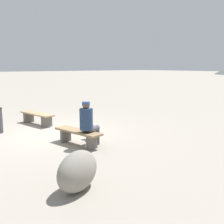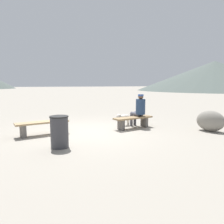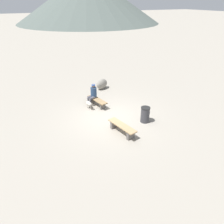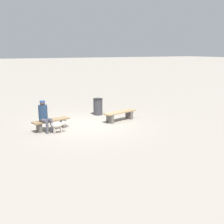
% 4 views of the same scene
% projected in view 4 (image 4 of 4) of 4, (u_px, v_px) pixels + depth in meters
% --- Properties ---
extents(ground, '(210.00, 210.00, 0.06)m').
position_uv_depth(ground, '(88.00, 125.00, 12.07)').
color(ground, gray).
extents(bench_left, '(1.73, 0.77, 0.44)m').
position_uv_depth(bench_left, '(120.00, 115.00, 12.62)').
color(bench_left, '#605B56').
rests_on(bench_left, ground).
extents(bench_right, '(1.63, 0.74, 0.43)m').
position_uv_depth(bench_right, '(51.00, 123.00, 11.19)').
color(bench_right, '#605B56').
rests_on(bench_right, ground).
extents(seated_person, '(0.48, 0.63, 1.28)m').
position_uv_depth(seated_person, '(44.00, 114.00, 10.83)').
color(seated_person, navy).
rests_on(seated_person, ground).
extents(dog, '(0.67, 0.23, 0.48)m').
position_uv_depth(dog, '(59.00, 125.00, 10.74)').
color(dog, beige).
rests_on(dog, ground).
extents(trash_bin, '(0.49, 0.49, 0.84)m').
position_uv_depth(trash_bin, '(98.00, 107.00, 13.78)').
color(trash_bin, '#38383D').
rests_on(trash_bin, ground).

